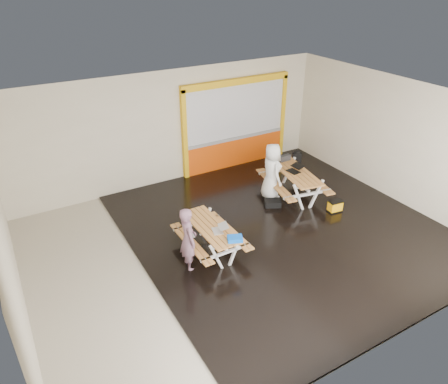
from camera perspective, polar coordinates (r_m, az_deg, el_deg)
room at (r=9.63m, az=2.68°, el=1.70°), size 10.02×8.02×3.52m
deck at (r=11.13m, az=7.94°, el=-4.79°), size 7.50×7.98×0.05m
kiosk at (r=13.89m, az=1.63°, el=9.00°), size 3.88×0.16×3.00m
picnic_table_left at (r=9.86m, az=-1.87°, el=-5.51°), size 1.29×1.87×0.75m
picnic_table_right at (r=12.37m, az=9.52°, el=2.06°), size 1.83×2.39×0.87m
person_left at (r=9.29m, az=-4.92°, el=-6.43°), size 0.45×0.61×1.56m
person_right at (r=12.03m, az=6.52°, el=2.79°), size 0.65×0.89×1.68m
laptop_left at (r=9.57m, az=-0.61°, el=-5.09°), size 0.42×0.39×0.15m
laptop_right at (r=12.22m, az=9.66°, el=3.07°), size 0.45×0.41×0.18m
blue_pouch at (r=9.26m, az=1.51°, el=-6.38°), size 0.39×0.34×0.10m
toolbox at (r=12.85m, az=8.19°, el=4.66°), size 0.39×0.21×0.22m
backpack at (r=13.29m, az=9.88°, el=4.62°), size 0.32×0.28×0.46m
dark_case at (r=11.98m, az=6.65°, el=-1.50°), size 0.55×0.50×0.17m
fluke_bag at (r=11.99m, az=14.93°, el=-1.89°), size 0.41×0.29×0.33m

